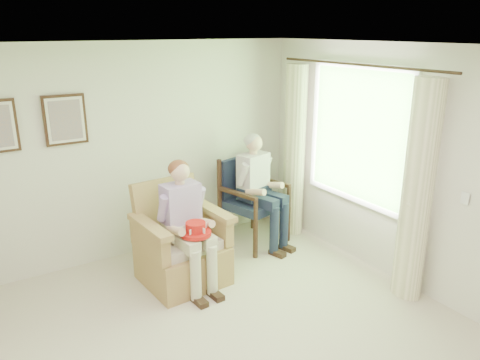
{
  "coord_description": "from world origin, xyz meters",
  "views": [
    {
      "loc": [
        -1.54,
        -2.56,
        2.73
      ],
      "look_at": [
        1.23,
        1.8,
        1.05
      ],
      "focal_mm": 35.0,
      "sensor_mm": 36.0,
      "label": 1
    }
  ],
  "objects_px": {
    "person_dark": "(258,182)",
    "red_hat": "(196,230)",
    "wicker_armchair": "(181,251)",
    "wood_armchair": "(250,197)",
    "person_wicker": "(185,217)"
  },
  "relations": [
    {
      "from": "wicker_armchair",
      "to": "person_dark",
      "type": "relative_size",
      "value": 0.78
    },
    {
      "from": "wood_armchair",
      "to": "person_wicker",
      "type": "xyz_separation_m",
      "value": [
        -1.24,
        -0.62,
        0.21
      ]
    },
    {
      "from": "person_dark",
      "to": "red_hat",
      "type": "bearing_deg",
      "value": -167.45
    },
    {
      "from": "wicker_armchair",
      "to": "red_hat",
      "type": "height_order",
      "value": "wicker_armchair"
    },
    {
      "from": "wicker_armchair",
      "to": "person_dark",
      "type": "bearing_deg",
      "value": 9.35
    },
    {
      "from": "red_hat",
      "to": "wicker_armchair",
      "type": "bearing_deg",
      "value": 92.9
    },
    {
      "from": "wicker_armchair",
      "to": "red_hat",
      "type": "distance_m",
      "value": 0.52
    },
    {
      "from": "wood_armchair",
      "to": "red_hat",
      "type": "distance_m",
      "value": 1.48
    },
    {
      "from": "wicker_armchair",
      "to": "red_hat",
      "type": "relative_size",
      "value": 3.49
    },
    {
      "from": "wicker_armchair",
      "to": "wood_armchair",
      "type": "bearing_deg",
      "value": 17.06
    },
    {
      "from": "wicker_armchair",
      "to": "person_wicker",
      "type": "xyz_separation_m",
      "value": [
        0.0,
        -0.15,
        0.47
      ]
    },
    {
      "from": "wood_armchair",
      "to": "person_dark",
      "type": "bearing_deg",
      "value": -105.1
    },
    {
      "from": "wood_armchair",
      "to": "wicker_armchair",
      "type": "bearing_deg",
      "value": -174.13
    },
    {
      "from": "person_wicker",
      "to": "wood_armchair",
      "type": "bearing_deg",
      "value": 22.75
    },
    {
      "from": "person_dark",
      "to": "red_hat",
      "type": "height_order",
      "value": "person_dark"
    }
  ]
}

